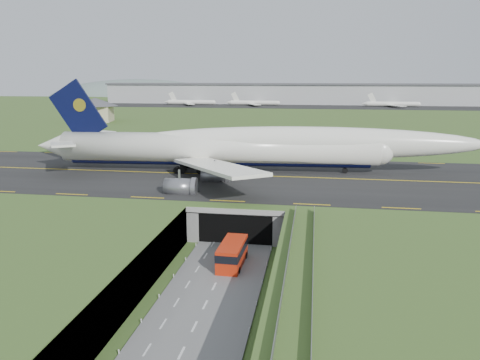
# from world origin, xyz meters

# --- Properties ---
(ground) EXTENTS (900.00, 900.00, 0.00)m
(ground) POSITION_xyz_m (0.00, 0.00, 0.00)
(ground) COLOR #466126
(ground) RESTS_ON ground
(airfield_deck) EXTENTS (800.00, 800.00, 6.00)m
(airfield_deck) POSITION_xyz_m (0.00, 0.00, 3.00)
(airfield_deck) COLOR gray
(airfield_deck) RESTS_ON ground
(trench_road) EXTENTS (12.00, 75.00, 0.20)m
(trench_road) POSITION_xyz_m (0.00, -7.50, 0.10)
(trench_road) COLOR slate
(trench_road) RESTS_ON ground
(taxiway) EXTENTS (800.00, 44.00, 0.18)m
(taxiway) POSITION_xyz_m (0.00, 33.00, 6.09)
(taxiway) COLOR black
(taxiway) RESTS_ON airfield_deck
(tunnel_portal) EXTENTS (17.00, 22.30, 6.00)m
(tunnel_portal) POSITION_xyz_m (0.00, 16.71, 3.33)
(tunnel_portal) COLOR gray
(tunnel_portal) RESTS_ON ground
(guideway) EXTENTS (3.00, 53.00, 7.05)m
(guideway) POSITION_xyz_m (11.00, -19.11, 5.32)
(guideway) COLOR #A8A8A3
(guideway) RESTS_ON ground
(jumbo_jet) EXTENTS (97.98, 62.30, 20.65)m
(jumbo_jet) POSITION_xyz_m (-1.84, 37.29, 11.56)
(jumbo_jet) COLOR white
(jumbo_jet) RESTS_ON ground
(shuttle_tram) EXTENTS (3.42, 8.45, 3.39)m
(shuttle_tram) POSITION_xyz_m (1.06, -0.59, 1.86)
(shuttle_tram) COLOR red
(shuttle_tram) RESTS_ON ground
(service_building) EXTENTS (24.34, 24.34, 11.04)m
(service_building) POSITION_xyz_m (-88.24, 141.66, 12.54)
(service_building) COLOR #C4B58E
(service_building) RESTS_ON ground
(cargo_terminal) EXTENTS (320.00, 67.00, 15.60)m
(cargo_terminal) POSITION_xyz_m (-0.15, 299.41, 13.96)
(cargo_terminal) COLOR #B2B2B2
(cargo_terminal) RESTS_ON ground
(distant_hills) EXTENTS (700.00, 91.00, 60.00)m
(distant_hills) POSITION_xyz_m (64.38, 430.00, -4.00)
(distant_hills) COLOR slate
(distant_hills) RESTS_ON ground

